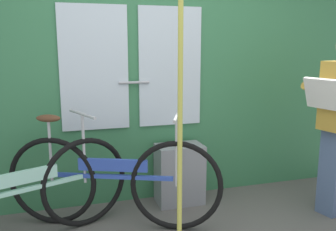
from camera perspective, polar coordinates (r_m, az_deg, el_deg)
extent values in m
cube|color=#387A4C|center=(3.45, -2.30, 4.69)|extent=(4.58, 0.08, 2.20)
cube|color=silver|center=(3.29, -11.50, 7.26)|extent=(0.60, 0.02, 1.10)
cube|color=silver|center=(3.42, 0.34, 7.62)|extent=(0.60, 0.02, 1.10)
cylinder|color=#B2B2B7|center=(3.33, -5.35, 5.19)|extent=(0.28, 0.02, 0.02)
torus|color=black|center=(2.95, 1.34, -11.01)|extent=(0.71, 0.33, 0.75)
torus|color=black|center=(3.20, -17.71, -9.81)|extent=(0.71, 0.33, 0.75)
cube|color=#2D4CB2|center=(3.01, -8.62, -9.46)|extent=(0.92, 0.40, 0.03)
cube|color=#2D4CB2|center=(2.98, -8.67, -7.69)|extent=(0.54, 0.24, 0.10)
cylinder|color=#B7B7BC|center=(3.11, -18.00, -5.22)|extent=(0.02, 0.02, 0.53)
ellipsoid|color=brown|center=(3.05, -18.29, -0.41)|extent=(0.22, 0.16, 0.06)
cylinder|color=#B7B7BC|center=(2.86, 1.37, -5.69)|extent=(0.02, 0.02, 0.57)
cylinder|color=#B7B7BC|center=(2.79, 1.40, -0.05)|extent=(0.19, 0.42, 0.02)
torus|color=black|center=(3.10, -12.85, -10.19)|extent=(0.71, 0.32, 0.75)
cube|color=#9EDBC6|center=(2.92, -22.27, -10.90)|extent=(0.93, 0.40, 0.03)
cube|color=#9EDBC6|center=(2.88, -22.42, -9.09)|extent=(0.54, 0.24, 0.10)
cylinder|color=#B7B7BC|center=(3.01, -13.08, -5.12)|extent=(0.02, 0.02, 0.57)
cylinder|color=#B7B7BC|center=(2.95, -13.32, 0.21)|extent=(0.19, 0.42, 0.02)
cube|color=silver|center=(3.21, 23.24, 3.14)|extent=(0.18, 0.36, 0.26)
cylinder|color=#B78C33|center=(3.44, 22.06, 3.69)|extent=(0.31, 0.14, 0.17)
cube|color=gray|center=(3.48, 1.81, -9.14)|extent=(0.43, 0.28, 0.56)
cylinder|color=#C6C14C|center=(2.48, 1.92, 2.24)|extent=(0.04, 0.04, 2.20)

